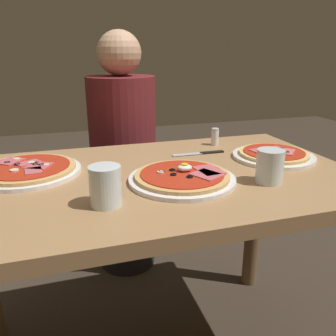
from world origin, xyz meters
The scene contains 9 objects.
dining_table centered at (0.00, 0.00, 0.62)m, with size 1.27×0.74×0.74m.
pizza_foreground centered at (0.08, -0.08, 0.75)m, with size 0.31×0.31×0.05m.
pizza_across_left centered at (0.45, 0.04, 0.75)m, with size 0.28×0.28×0.03m.
pizza_across_right centered at (-0.35, 0.12, 0.75)m, with size 0.32×0.32×0.03m.
water_glass_near centered at (-0.16, -0.18, 0.78)m, with size 0.08×0.08×0.10m.
water_glass_far centered at (0.31, -0.16, 0.78)m, with size 0.08×0.08×0.10m.
knife centered at (0.24, 0.16, 0.74)m, with size 0.20×0.02×0.01m.
salt_shaker centered at (0.33, 0.26, 0.77)m, with size 0.03×0.03×0.07m.
diner_person centered at (0.03, 0.66, 0.56)m, with size 0.32×0.32×1.18m.
Camera 1 is at (-0.24, -0.96, 1.09)m, focal length 37.09 mm.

